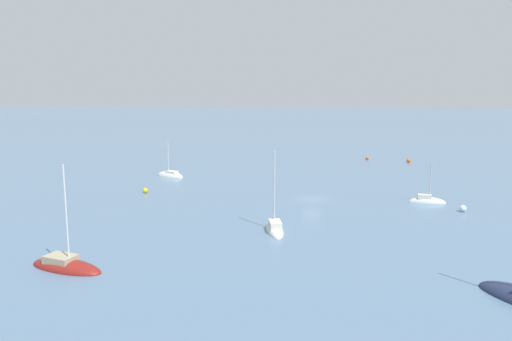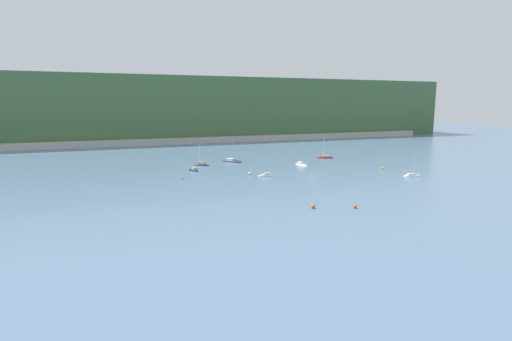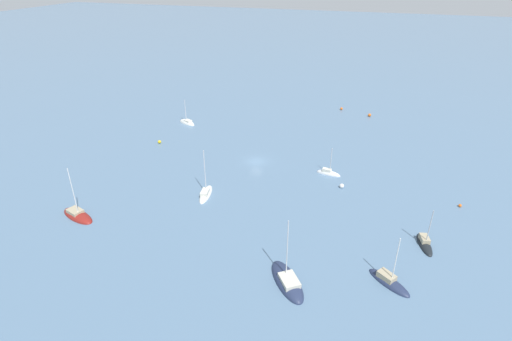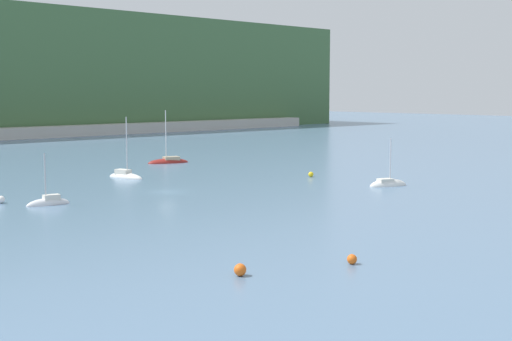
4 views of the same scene
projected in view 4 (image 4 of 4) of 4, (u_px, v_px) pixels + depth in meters
name	position (u px, v px, depth m)	size (l,w,h in m)	color
ground_plane	(167.00, 192.00, 89.74)	(600.00, 600.00, 0.00)	slate
sailboat_0	(388.00, 186.00, 95.44)	(5.78, 3.96, 7.37)	white
sailboat_1	(125.00, 177.00, 104.55)	(2.93, 6.76, 9.72)	white
sailboat_2	(168.00, 162.00, 126.32)	(7.89, 4.86, 10.17)	maroon
sailboat_3	(49.00, 204.00, 79.54)	(5.10, 2.03, 6.60)	silver
mooring_buoy_0	(1.00, 200.00, 80.66)	(0.86, 0.86, 0.86)	white
mooring_buoy_1	(311.00, 174.00, 105.53)	(0.78, 0.78, 0.78)	yellow
mooring_buoy_2	(240.00, 270.00, 48.85)	(0.87, 0.87, 0.87)	orange
mooring_buoy_3	(352.00, 259.00, 52.20)	(0.74, 0.74, 0.74)	orange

